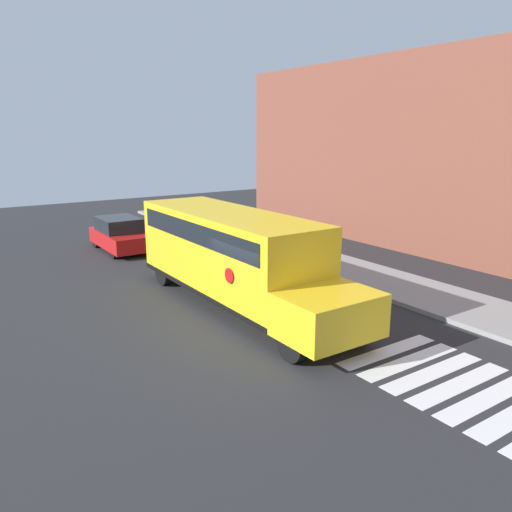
% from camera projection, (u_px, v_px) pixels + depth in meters
% --- Properties ---
extents(ground_plane, '(60.00, 60.00, 0.00)m').
position_uv_depth(ground_plane, '(251.00, 327.00, 14.55)').
color(ground_plane, '#28282B').
extents(sidewalk_strip, '(44.00, 3.00, 0.15)m').
position_uv_depth(sidewalk_strip, '(401.00, 287.00, 18.06)').
color(sidewalk_strip, gray).
rests_on(sidewalk_strip, ground).
extents(crosswalk_stripes, '(4.70, 3.20, 0.01)m').
position_uv_depth(crosswalk_stripes, '(459.00, 384.00, 11.22)').
color(crosswalk_stripes, white).
rests_on(crosswalk_stripes, ground).
extents(school_bus, '(9.93, 2.57, 3.01)m').
position_uv_depth(school_bus, '(234.00, 253.00, 16.17)').
color(school_bus, yellow).
rests_on(school_bus, ground).
extents(parked_car, '(4.08, 1.85, 1.57)m').
position_uv_depth(parked_car, '(120.00, 235.00, 23.79)').
color(parked_car, red).
rests_on(parked_car, ground).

